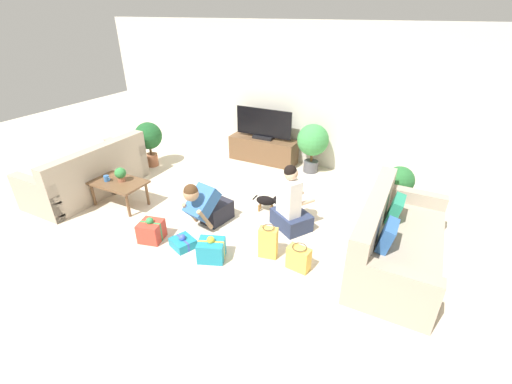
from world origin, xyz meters
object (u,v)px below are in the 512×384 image
sofa_left (89,176)px  gift_bag_a (299,258)px  person_sitting (291,206)px  mug (107,178)px  tv_console (263,150)px  potted_plant_corner_left (149,138)px  potted_plant_corner_right (399,184)px  gift_box_b (211,250)px  coffee_table (118,185)px  sofa_right (395,243)px  potted_plant_back_right (313,142)px  gift_box_c (183,243)px  tabletop_plant (120,174)px  dog (269,201)px  person_kneeling (207,205)px  tv (263,126)px  gift_box_a (151,231)px

sofa_left → gift_bag_a: 3.84m
person_sitting → mug: bearing=46.5°
sofa_left → person_sitting: bearing=98.7°
tv_console → potted_plant_corner_left: (-1.86, -1.21, 0.33)m
tv_console → gift_bag_a: (1.82, -2.77, -0.09)m
potted_plant_corner_right → gift_box_b: potted_plant_corner_right is taller
person_sitting → coffee_table: bearing=46.1°
sofa_right → potted_plant_back_right: bearing=40.1°
tv_console → person_sitting: bearing=-55.0°
gift_box_c → sofa_right: bearing=20.3°
coffee_table → gift_box_b: 2.08m
sofa_right → tv_console: bearing=52.5°
tabletop_plant → potted_plant_corner_right: bearing=24.6°
sofa_right → dog: bearing=77.7°
tv_console → mug: mug is taller
dog → gift_bag_a: (0.88, -1.02, -0.03)m
gift_box_c → tabletop_plant: size_ratio=1.64×
coffee_table → tabletop_plant: tabletop_plant is taller
gift_box_b → tabletop_plant: bearing=165.7°
potted_plant_corner_left → person_kneeling: size_ratio=1.10×
gift_bag_a → dog: bearing=130.7°
sofa_left → potted_plant_back_right: bearing=129.1°
potted_plant_corner_left → gift_bag_a: potted_plant_corner_left is taller
sofa_left → mug: (0.63, -0.16, 0.16)m
sofa_left → tv: bearing=141.6°
potted_plant_corner_left → gift_box_a: (1.72, -1.90, -0.43)m
potted_plant_back_right → mug: potted_plant_back_right is taller
person_sitting → mug: 2.86m
coffee_table → tabletop_plant: (0.05, 0.04, 0.18)m
dog → tabletop_plant: bearing=100.5°
tv_console → person_kneeling: 2.53m
person_kneeling → person_sitting: 1.17m
coffee_table → tabletop_plant: size_ratio=3.86×
potted_plant_back_right → person_kneeling: potted_plant_back_right is taller
potted_plant_corner_left → gift_box_c: size_ratio=2.38×
coffee_table → mug: 0.19m
sofa_left → tv: tv is taller
potted_plant_corner_left → person_kneeling: (2.20, -1.29, -0.23)m
potted_plant_corner_right → gift_box_c: size_ratio=1.99×
tv_console → mug: size_ratio=11.41×
dog → gift_box_b: 1.35m
gift_box_c → tabletop_plant: tabletop_plant is taller
potted_plant_corner_right → person_kneeling: 2.85m
potted_plant_corner_right → coffee_table: bearing=-155.2°
tabletop_plant → gift_box_c: bearing=-17.6°
tv_console → potted_plant_back_right: bearing=-2.8°
potted_plant_corner_left → dog: bearing=-10.7°
potted_plant_back_right → mug: bearing=-132.3°
coffee_table → gift_box_a: 1.20m
potted_plant_corner_left → person_sitting: bearing=-13.6°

